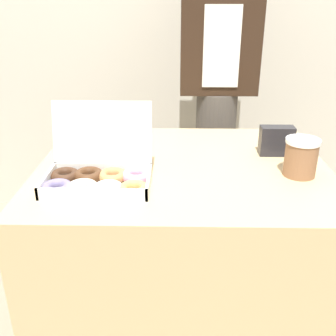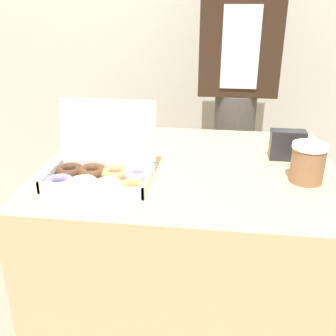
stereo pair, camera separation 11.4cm
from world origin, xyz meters
name	(u,v)px [view 2 (the right image)]	position (x,y,z in m)	size (l,w,h in m)	color
ground_plane	(185,328)	(0.00, 0.00, 0.00)	(14.00, 14.00, 0.00)	gray
table	(187,254)	(0.00, 0.00, 0.36)	(0.97, 0.79, 0.73)	tan
donut_box	(100,172)	(-0.25, -0.17, 0.76)	(0.34, 0.24, 0.23)	white
coffee_cup	(308,163)	(0.36, -0.08, 0.79)	(0.11, 0.11, 0.12)	#8C6042
napkin_holder	(287,145)	(0.33, 0.10, 0.78)	(0.12, 0.05, 0.10)	#232328
person_customer	(238,74)	(0.17, 0.64, 0.92)	(0.36, 0.23, 1.61)	#4C4742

